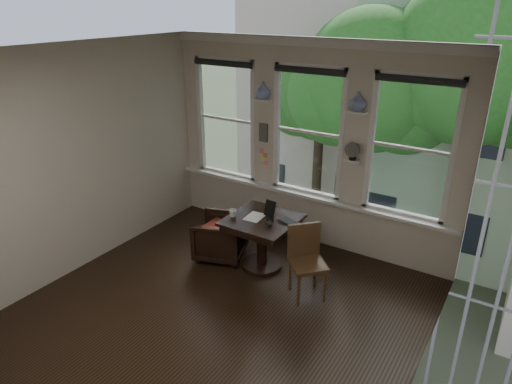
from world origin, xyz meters
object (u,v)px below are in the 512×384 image
Objects in this scene: laptop at (286,223)px; mug at (233,213)px; armchair_left at (220,237)px; table at (262,243)px; side_chair_right at (308,264)px.

laptop is 0.74m from mug.
mug is (0.29, -0.08, 0.49)m from armchair_left.
mug is at bearing -146.38° from laptop.
armchair_left is 6.53× the size of mug.
laptop is 3.14× the size of mug.
side_chair_right is at bearing -17.87° from table.
mug is (-1.20, 0.11, 0.34)m from side_chair_right.
side_chair_right is 1.26m from mug.
mug is at bearing -157.29° from table.
table is 0.67m from armchair_left.
armchair_left is at bearing -154.88° from laptop.
armchair_left is at bearing 127.06° from side_chair_right.
side_chair_right is at bearing -5.41° from mug.
laptop is at bearing 15.35° from mug.
side_chair_right is (0.83, -0.27, 0.09)m from table.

